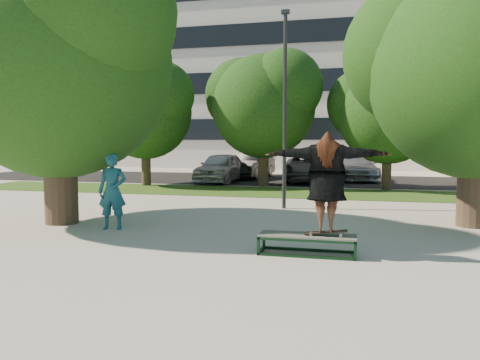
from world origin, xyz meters
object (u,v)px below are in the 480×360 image
(tree_left, at_px, (56,50))
(lamppost, at_px, (285,108))
(bystander, at_px, (112,191))
(car_grey, at_px, (308,168))
(tree_right, at_px, (474,60))
(car_dark, at_px, (251,165))
(car_silver_a, at_px, (221,167))
(car_silver_b, at_px, (356,167))
(grind_box, at_px, (307,245))

(tree_left, xyz_separation_m, lamppost, (5.29, 3.91, -1.27))
(bystander, distance_m, car_grey, 14.74)
(tree_right, height_order, lamppost, tree_right)
(car_dark, bearing_deg, car_silver_a, -100.55)
(car_dark, relative_size, car_silver_b, 0.95)
(car_silver_a, bearing_deg, car_grey, 20.89)
(tree_left, height_order, car_silver_a, tree_left)
(lamppost, xyz_separation_m, grind_box, (1.30, -5.88, -2.96))
(lamppost, bearing_deg, car_dark, 107.30)
(tree_left, height_order, bystander, tree_left)
(car_silver_a, distance_m, car_dark, 3.14)
(car_grey, distance_m, car_silver_b, 2.90)
(tree_left, xyz_separation_m, car_dark, (1.71, 15.41, -3.67))
(car_grey, xyz_separation_m, car_silver_b, (2.44, 1.57, -0.04))
(tree_left, height_order, car_grey, tree_left)
(bystander, xyz_separation_m, car_dark, (-0.08, 15.94, -0.17))
(grind_box, xyz_separation_m, car_silver_a, (-5.80, 14.38, 0.58))
(tree_right, bearing_deg, car_silver_a, 132.12)
(car_silver_a, xyz_separation_m, car_dark, (0.92, 3.00, -0.02))
(tree_right, relative_size, car_dark, 1.43)
(car_dark, distance_m, car_grey, 3.73)
(tree_right, height_order, car_silver_b, tree_right)
(tree_left, relative_size, car_silver_b, 1.48)
(tree_right, distance_m, lamppost, 5.36)
(car_grey, bearing_deg, tree_left, -115.36)
(car_dark, relative_size, car_grey, 0.85)
(tree_right, relative_size, lamppost, 1.07)
(tree_left, height_order, lamppost, tree_left)
(lamppost, distance_m, car_silver_b, 11.97)
(car_silver_b, bearing_deg, car_dark, 171.17)
(tree_right, height_order, car_silver_a, tree_right)
(tree_right, bearing_deg, lamppost, 158.72)
(tree_right, bearing_deg, car_dark, 122.36)
(car_dark, xyz_separation_m, car_silver_b, (5.82, 0.00, -0.05))
(lamppost, xyz_separation_m, car_silver_b, (2.24, 11.50, -2.45))
(grind_box, distance_m, bystander, 5.06)
(tree_left, relative_size, tree_right, 1.09)
(tree_left, distance_m, car_grey, 15.19)
(car_silver_a, xyz_separation_m, car_grey, (4.30, 1.43, -0.03))
(car_dark, distance_m, car_silver_b, 5.82)
(car_dark, bearing_deg, tree_right, -51.19)
(car_grey, bearing_deg, tree_right, -71.78)
(tree_left, bearing_deg, car_grey, 69.80)
(tree_right, xyz_separation_m, bystander, (-8.42, -2.52, -3.17))
(lamppost, distance_m, car_dark, 12.28)
(bystander, xyz_separation_m, car_grey, (3.30, 14.36, -0.18))
(lamppost, relative_size, car_grey, 1.15)
(tree_left, relative_size, grind_box, 3.95)
(car_grey, bearing_deg, car_silver_b, 27.66)
(tree_right, bearing_deg, grind_box, -132.38)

